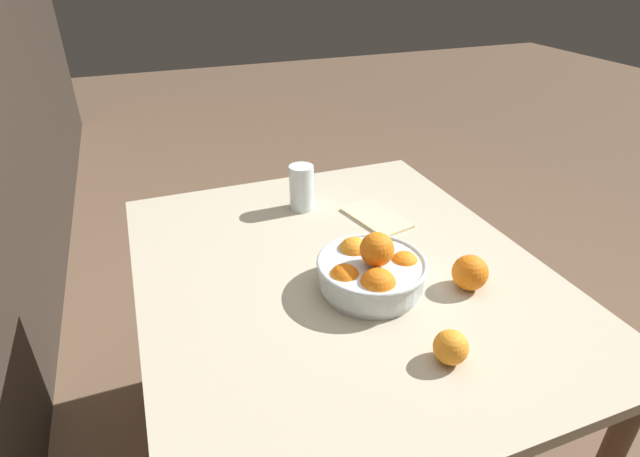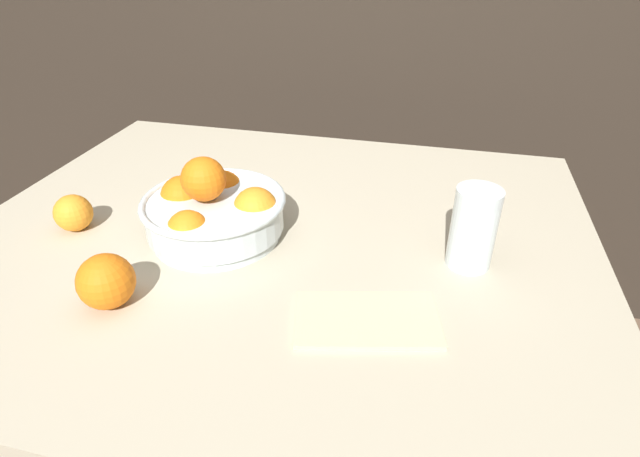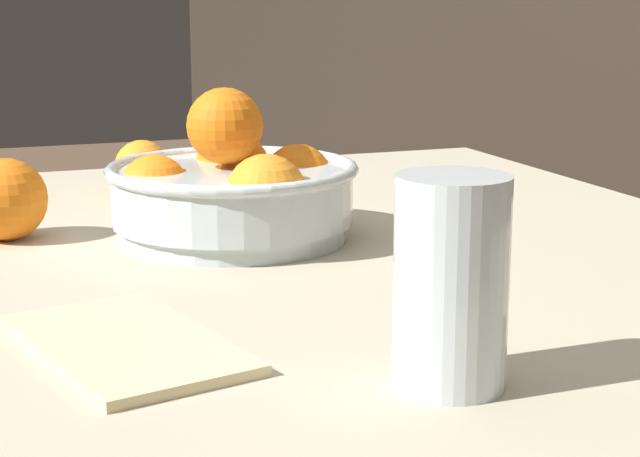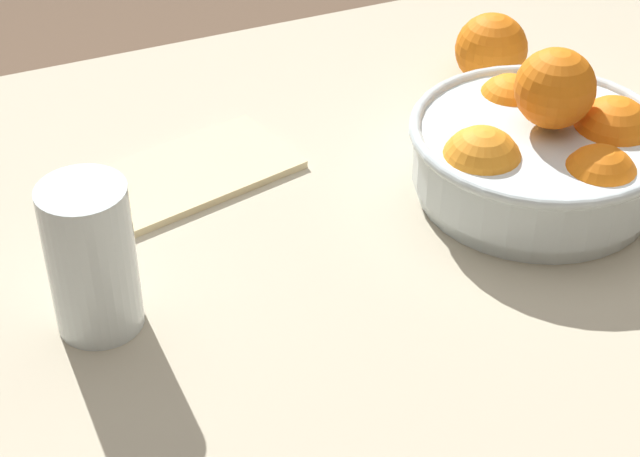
{
  "view_description": "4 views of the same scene",
  "coord_description": "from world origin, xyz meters",
  "views": [
    {
      "loc": [
        -0.94,
        0.41,
        1.45
      ],
      "look_at": [
        0.11,
        0.01,
        0.81
      ],
      "focal_mm": 28.0,
      "sensor_mm": 36.0,
      "label": 1
    },
    {
      "loc": [
        0.26,
        -0.74,
        1.24
      ],
      "look_at": [
        0.1,
        -0.05,
        0.8
      ],
      "focal_mm": 28.0,
      "sensor_mm": 36.0,
      "label": 2
    },
    {
      "loc": [
        0.92,
        -0.32,
        1.0
      ],
      "look_at": [
        0.12,
        -0.02,
        0.81
      ],
      "focal_mm": 60.0,
      "sensor_mm": 36.0,
      "label": 3
    },
    {
      "loc": [
        0.44,
        0.69,
        1.36
      ],
      "look_at": [
        0.14,
        -0.01,
        0.79
      ],
      "focal_mm": 60.0,
      "sensor_mm": 36.0,
      "label": 4
    }
  ],
  "objects": [
    {
      "name": "dining_table",
      "position": [
        0.0,
        0.0,
        0.67
      ],
      "size": [
        1.15,
        0.98,
        0.75
      ],
      "color": "#B7AD93",
      "rests_on": "ground_plane"
    },
    {
      "name": "fruit_bowl",
      "position": [
        -0.1,
        -0.03,
        0.8
      ],
      "size": [
        0.26,
        0.26,
        0.15
      ],
      "color": "silver",
      "rests_on": "dining_table"
    },
    {
      "name": "juice_glass",
      "position": [
        0.34,
        -0.02,
        0.81
      ],
      "size": [
        0.07,
        0.07,
        0.14
      ],
      "color": "#F4A314",
      "rests_on": "dining_table"
    },
    {
      "name": "napkin",
      "position": [
        0.2,
        -0.2,
        0.75
      ],
      "size": [
        0.23,
        0.16,
        0.01
      ],
      "primitive_type": "cube",
      "rotation": [
        0.0,
        0.0,
        0.23
      ],
      "color": "beige",
      "rests_on": "dining_table"
    },
    {
      "name": "orange_loose_near_bowl",
      "position": [
        -0.18,
        -0.25,
        0.79
      ],
      "size": [
        0.08,
        0.08,
        0.08
      ],
      "primitive_type": "sphere",
      "color": "orange",
      "rests_on": "dining_table"
    }
  ]
}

